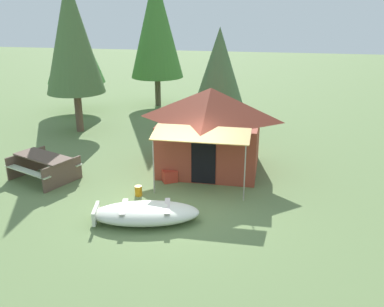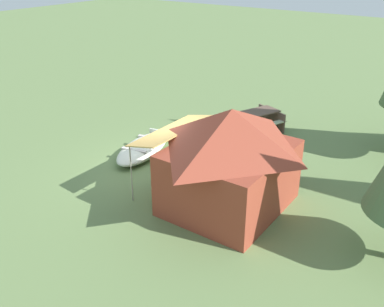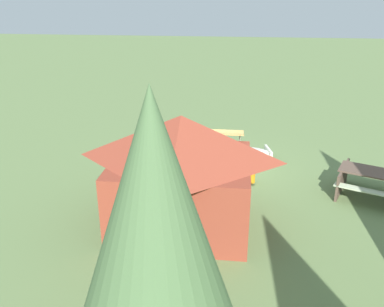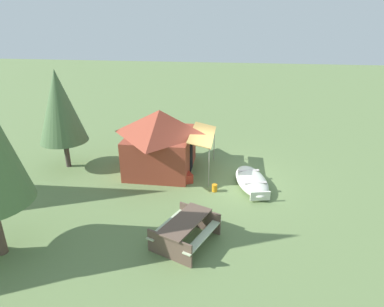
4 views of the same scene
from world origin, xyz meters
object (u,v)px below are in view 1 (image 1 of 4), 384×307
(canvas_cabin_tent, at_px, (210,128))
(pine_tree_far_center, at_px, (72,36))
(pine_tree_back_left, at_px, (156,25))
(beached_rowboat, at_px, (145,213))
(fuel_can, at_px, (138,191))
(picnic_table, at_px, (44,164))
(pine_tree_side, at_px, (73,42))
(pine_tree_back_right, at_px, (219,66))
(cooler_box, at_px, (170,176))

(canvas_cabin_tent, relative_size, pine_tree_far_center, 0.59)
(pine_tree_back_left, distance_m, pine_tree_far_center, 5.93)
(beached_rowboat, distance_m, fuel_can, 1.62)
(picnic_table, height_order, pine_tree_side, pine_tree_side)
(pine_tree_back_left, relative_size, pine_tree_side, 1.27)
(canvas_cabin_tent, distance_m, pine_tree_back_right, 4.63)
(pine_tree_far_center, bearing_deg, fuel_can, -52.39)
(fuel_can, xyz_separation_m, pine_tree_back_right, (1.46, 6.97, 2.72))
(beached_rowboat, bearing_deg, pine_tree_side, 122.32)
(fuel_can, bearing_deg, beached_rowboat, -66.01)
(fuel_can, distance_m, pine_tree_back_left, 12.49)
(canvas_cabin_tent, xyz_separation_m, fuel_can, (-1.75, -2.57, -1.30))
(beached_rowboat, height_order, pine_tree_back_left, pine_tree_back_left)
(canvas_cabin_tent, distance_m, fuel_can, 3.37)
(canvas_cabin_tent, xyz_separation_m, pine_tree_back_right, (-0.30, 4.40, 1.42))
(pine_tree_back_right, xyz_separation_m, pine_tree_side, (-7.70, 2.46, 0.65))
(beached_rowboat, xyz_separation_m, pine_tree_far_center, (-5.25, 7.44, 3.86))
(beached_rowboat, xyz_separation_m, fuel_can, (-0.66, 1.48, -0.09))
(picnic_table, distance_m, pine_tree_far_center, 6.54)
(beached_rowboat, bearing_deg, pine_tree_far_center, 125.21)
(picnic_table, bearing_deg, pine_tree_far_center, 103.09)
(pine_tree_side, bearing_deg, canvas_cabin_tent, -40.62)
(picnic_table, height_order, fuel_can, picnic_table)
(pine_tree_back_right, xyz_separation_m, pine_tree_far_center, (-6.05, -1.00, 1.24))
(beached_rowboat, relative_size, pine_tree_back_right, 0.67)
(beached_rowboat, height_order, pine_tree_back_right, pine_tree_back_right)
(picnic_table, distance_m, cooler_box, 4.07)
(pine_tree_back_right, bearing_deg, picnic_table, -127.27)
(cooler_box, bearing_deg, beached_rowboat, -90.13)
(pine_tree_far_center, bearing_deg, pine_tree_back_right, 9.43)
(canvas_cabin_tent, xyz_separation_m, pine_tree_side, (-7.99, 6.86, 2.07))
(picnic_table, distance_m, pine_tree_back_left, 11.54)
(beached_rowboat, relative_size, cooler_box, 6.67)
(canvas_cabin_tent, height_order, pine_tree_back_right, pine_tree_back_right)
(canvas_cabin_tent, bearing_deg, fuel_can, -124.27)
(picnic_table, xyz_separation_m, pine_tree_back_right, (4.81, 6.33, 2.36))
(beached_rowboat, relative_size, canvas_cabin_tent, 0.77)
(canvas_cabin_tent, distance_m, picnic_table, 5.54)
(pine_tree_far_center, bearing_deg, cooler_box, -42.23)
(beached_rowboat, bearing_deg, pine_tree_back_left, 103.68)
(pine_tree_back_right, distance_m, pine_tree_side, 8.10)
(pine_tree_back_right, bearing_deg, canvas_cabin_tent, -86.14)
(canvas_cabin_tent, relative_size, cooler_box, 8.62)
(canvas_cabin_tent, height_order, picnic_table, canvas_cabin_tent)
(canvas_cabin_tent, height_order, cooler_box, canvas_cabin_tent)
(picnic_table, relative_size, pine_tree_side, 0.43)
(picnic_table, bearing_deg, canvas_cabin_tent, 20.66)
(pine_tree_far_center, bearing_deg, pine_tree_back_left, 69.35)
(beached_rowboat, bearing_deg, cooler_box, 89.87)
(fuel_can, bearing_deg, pine_tree_far_center, 127.61)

